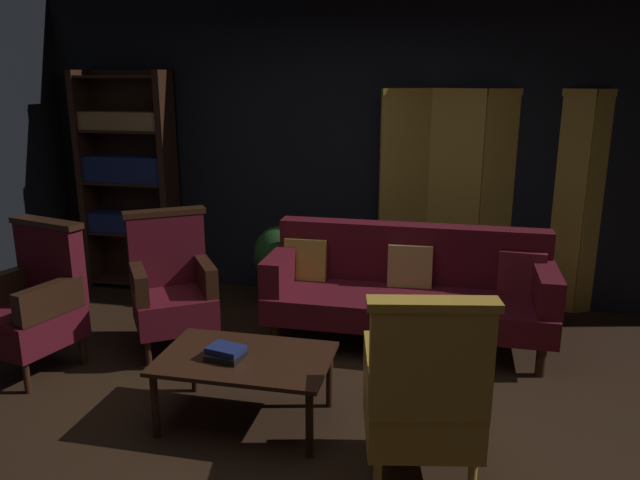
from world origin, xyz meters
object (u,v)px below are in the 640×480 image
(armchair_wing_right, at_px, (35,302))
(potted_plant, at_px, (280,262))
(bookshelf, at_px, (129,178))
(book_black_cloth, at_px, (226,355))
(coffee_table, at_px, (245,364))
(armchair_gilt_accent, at_px, (423,392))
(book_navy_cloth, at_px, (226,349))
(folding_screen, at_px, (504,198))
(velvet_couch, at_px, (408,285))
(armchair_wing_left, at_px, (172,286))

(armchair_wing_right, bearing_deg, potted_plant, 47.75)
(bookshelf, xyz_separation_m, book_black_cloth, (1.76, -2.17, -0.62))
(coffee_table, distance_m, potted_plant, 1.86)
(coffee_table, height_order, armchair_gilt_accent, armchair_gilt_accent)
(bookshelf, bearing_deg, potted_plant, -10.71)
(armchair_wing_right, height_order, book_navy_cloth, armchair_wing_right)
(folding_screen, bearing_deg, potted_plant, -166.16)
(potted_plant, distance_m, book_navy_cloth, 1.89)
(coffee_table, relative_size, armchair_gilt_accent, 0.96)
(potted_plant, bearing_deg, velvet_couch, -21.23)
(bookshelf, bearing_deg, velvet_couch, -15.34)
(armchair_gilt_accent, distance_m, book_navy_cloth, 1.18)
(armchair_wing_left, relative_size, book_navy_cloth, 5.13)
(velvet_couch, xyz_separation_m, armchair_wing_right, (-2.49, -1.02, 0.04))
(coffee_table, xyz_separation_m, armchair_wing_left, (-0.87, 0.87, 0.12))
(bookshelf, bearing_deg, armchair_wing_right, -83.18)
(armchair_gilt_accent, xyz_separation_m, potted_plant, (-1.36, 2.16, -0.06))
(coffee_table, height_order, potted_plant, potted_plant)
(armchair_wing_left, bearing_deg, book_navy_cloth, -49.92)
(armchair_wing_right, relative_size, book_black_cloth, 5.22)
(armchair_gilt_accent, relative_size, book_black_cloth, 5.22)
(velvet_couch, xyz_separation_m, coffee_table, (-0.84, -1.38, -0.08))
(coffee_table, xyz_separation_m, armchair_wing_right, (-1.65, 0.36, 0.12))
(velvet_couch, bearing_deg, armchair_gilt_accent, -83.13)
(folding_screen, bearing_deg, bookshelf, -177.14)
(armchair_wing_right, height_order, book_black_cloth, armchair_wing_right)
(folding_screen, relative_size, bookshelf, 1.03)
(book_black_cloth, bearing_deg, potted_plant, 96.54)
(armchair_wing_right, distance_m, book_black_cloth, 1.60)
(folding_screen, relative_size, armchair_wing_right, 2.03)
(book_navy_cloth, bearing_deg, armchair_gilt_accent, -13.94)
(armchair_wing_right, bearing_deg, velvet_couch, 22.34)
(folding_screen, distance_m, book_black_cloth, 2.93)
(armchair_gilt_accent, bearing_deg, potted_plant, 122.17)
(velvet_couch, distance_m, armchair_wing_left, 1.78)
(armchair_wing_left, bearing_deg, folding_screen, 30.41)
(coffee_table, bearing_deg, armchair_wing_left, 135.01)
(armchair_wing_right, relative_size, potted_plant, 1.40)
(velvet_couch, bearing_deg, coffee_table, -121.25)
(folding_screen, height_order, potted_plant, folding_screen)
(folding_screen, bearing_deg, velvet_couch, -128.65)
(folding_screen, height_order, armchair_gilt_accent, folding_screen)
(bookshelf, bearing_deg, coffee_table, -48.78)
(coffee_table, relative_size, book_navy_cloth, 4.94)
(armchair_wing_left, distance_m, book_navy_cloth, 1.19)
(armchair_wing_left, bearing_deg, book_black_cloth, -49.92)
(coffee_table, distance_m, armchair_wing_right, 1.69)
(armchair_gilt_accent, height_order, book_navy_cloth, armchair_gilt_accent)
(velvet_couch, relative_size, coffee_table, 2.12)
(bookshelf, height_order, velvet_couch, bookshelf)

